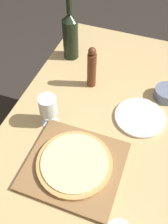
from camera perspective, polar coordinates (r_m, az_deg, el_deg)
ground_plane at (r=1.78m, az=1.64°, el=-20.09°), size 12.00×12.00×0.00m
dining_table at (r=1.19m, az=2.34°, el=-9.46°), size 0.87×1.72×0.73m
cutting_board at (r=1.07m, az=-2.07°, el=-11.57°), size 0.38×0.35×0.02m
pizza at (r=1.05m, az=-2.10°, el=-11.04°), size 0.30×0.30×0.02m
wine_bottle at (r=1.46m, az=-2.97°, el=16.33°), size 0.08×0.08×0.35m
pepper_mill at (r=1.29m, az=1.70°, el=9.52°), size 0.04×0.04×0.23m
wine_glass at (r=1.12m, az=-7.84°, el=1.20°), size 0.08×0.08×0.16m
small_bowl at (r=1.34m, az=17.55°, el=3.86°), size 0.12×0.12×0.05m
dinner_plate at (r=1.23m, az=12.09°, el=-1.14°), size 0.23×0.23×0.01m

